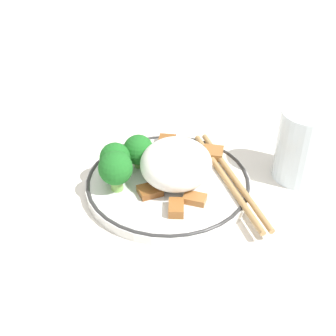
% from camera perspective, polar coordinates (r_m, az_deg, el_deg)
% --- Properties ---
extents(ground_plane, '(3.00, 3.00, 0.00)m').
position_cam_1_polar(ground_plane, '(0.63, 0.00, -2.39)').
color(ground_plane, silver).
extents(plate, '(0.22, 0.22, 0.02)m').
position_cam_1_polar(plate, '(0.63, 0.00, -1.81)').
color(plate, white).
rests_on(plate, ground_plane).
extents(rice_mound, '(0.10, 0.09, 0.06)m').
position_cam_1_polar(rice_mound, '(0.61, 1.04, 0.70)').
color(rice_mound, white).
rests_on(rice_mound, plate).
extents(broccoli_back_left, '(0.04, 0.04, 0.05)m').
position_cam_1_polar(broccoli_back_left, '(0.64, -3.62, 2.19)').
color(broccoli_back_left, '#7FB756').
rests_on(broccoli_back_left, plate).
extents(broccoli_back_center, '(0.04, 0.04, 0.05)m').
position_cam_1_polar(broccoli_back_center, '(0.62, -6.40, 1.33)').
color(broccoli_back_center, '#7FB756').
rests_on(broccoli_back_center, plate).
extents(broccoli_back_right, '(0.04, 0.04, 0.06)m').
position_cam_1_polar(broccoli_back_right, '(0.59, -6.41, -0.10)').
color(broccoli_back_right, '#7FB756').
rests_on(broccoli_back_right, plate).
extents(meat_near_front, '(0.03, 0.04, 0.01)m').
position_cam_1_polar(meat_near_front, '(0.65, 2.69, 0.69)').
color(meat_near_front, '#995B28').
rests_on(meat_near_front, plate).
extents(meat_near_left, '(0.03, 0.02, 0.01)m').
position_cam_1_polar(meat_near_left, '(0.57, 1.00, -4.89)').
color(meat_near_left, '#995B28').
rests_on(meat_near_left, plate).
extents(meat_near_right, '(0.04, 0.04, 0.01)m').
position_cam_1_polar(meat_near_right, '(0.60, -2.20, -2.78)').
color(meat_near_right, brown).
rests_on(meat_near_right, plate).
extents(meat_near_back, '(0.02, 0.03, 0.01)m').
position_cam_1_polar(meat_near_back, '(0.59, 3.28, -3.76)').
color(meat_near_back, '#9E6633').
rests_on(meat_near_back, plate).
extents(meat_on_rice_edge, '(0.03, 0.03, 0.01)m').
position_cam_1_polar(meat_on_rice_edge, '(0.69, -0.16, 3.09)').
color(meat_on_rice_edge, brown).
rests_on(meat_on_rice_edge, plate).
extents(meat_mid_left, '(0.03, 0.03, 0.01)m').
position_cam_1_polar(meat_mid_left, '(0.67, 5.51, 1.86)').
color(meat_mid_left, '#9E6633').
rests_on(meat_mid_left, plate).
extents(chopsticks, '(0.20, 0.12, 0.01)m').
position_cam_1_polar(chopsticks, '(0.63, 7.55, -1.28)').
color(chopsticks, '#AD8451').
rests_on(chopsticks, plate).
extents(drinking_glass, '(0.07, 0.07, 0.10)m').
position_cam_1_polar(drinking_glass, '(0.65, 16.25, 2.70)').
color(drinking_glass, silver).
rests_on(drinking_glass, ground_plane).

